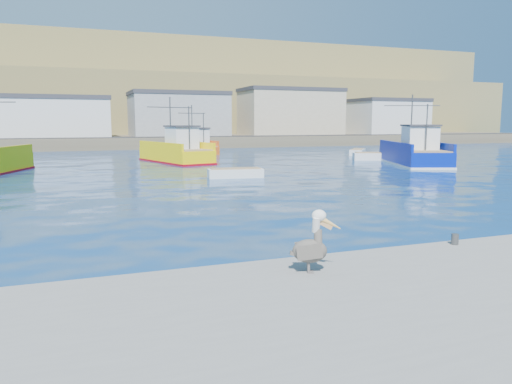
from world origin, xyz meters
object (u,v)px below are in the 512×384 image
Objects in this scene: skiff_far at (358,153)px; pelican at (312,246)px; skiff_mid at (235,174)px; trawler_yellow_b at (177,152)px; skiff_extra at (376,157)px; boat_orange at (196,146)px; trawler_blue at (415,154)px.

pelican is at bearing -123.15° from skiff_far.
trawler_yellow_b is at bearing 94.33° from skiff_mid.
skiff_mid is 21.18m from skiff_extra.
trawler_yellow_b is at bearing -171.39° from skiff_far.
boat_orange is at bearing 68.00° from trawler_yellow_b.
pelican reaches higher than skiff_far.
trawler_yellow_b is 0.93× the size of trawler_blue.
trawler_yellow_b is 38.20m from pelican.
skiff_far is at bearing 79.52° from trawler_blue.
trawler_yellow_b is 1.39× the size of boat_orange.
trawler_yellow_b is 7.36× the size of pelican.
trawler_yellow_b is 2.67× the size of skiff_mid.
pelican reaches higher than skiff_extra.
skiff_far reaches higher than skiff_mid.
trawler_blue reaches higher than pelican.
skiff_far is (17.40, -8.69, -0.69)m from boat_orange.
pelican is (-9.57, -49.97, 0.13)m from boat_orange.
pelican is at bearing -97.06° from trawler_yellow_b.
trawler_blue reaches higher than skiff_far.
skiff_far is (22.27, 3.37, -0.69)m from trawler_yellow_b.
boat_orange is at bearing 123.70° from trawler_blue.
skiff_extra is (19.60, -4.38, -0.65)m from trawler_yellow_b.
skiff_far is at bearing 8.61° from trawler_yellow_b.
skiff_far is at bearing -26.54° from boat_orange.
trawler_blue is 2.87× the size of skiff_mid.
pelican is at bearing -104.06° from skiff_mid.
skiff_extra is at bearing 29.23° from skiff_mid.
boat_orange is (4.87, 12.06, 0.01)m from trawler_yellow_b.
pelican is at bearing -131.46° from trawler_blue.
skiff_far is (2.52, 13.62, -0.73)m from trawler_blue.
skiff_extra is at bearing -108.99° from skiff_far.
skiff_far is 0.84× the size of skiff_extra.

